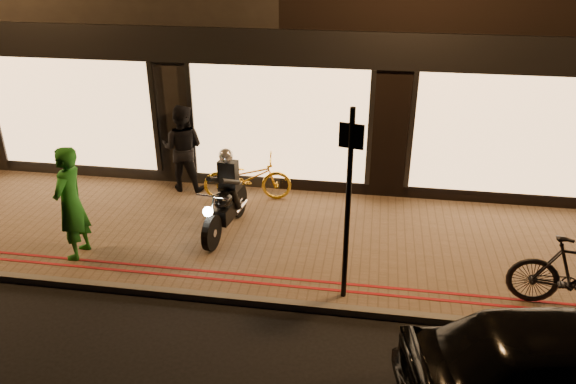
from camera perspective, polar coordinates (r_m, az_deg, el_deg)
The scene contains 10 objects.
ground at distance 8.84m, azimuth -5.34°, elevation -11.34°, with size 90.00×90.00×0.00m, color black.
sidewalk at distance 10.43m, azimuth -2.70°, elevation -4.59°, with size 50.00×4.00×0.12m, color brown.
kerb_stone at distance 8.84m, azimuth -5.28°, elevation -10.84°, with size 50.00×0.14×0.12m, color #59544C.
red_kerb_lines at distance 9.20m, azimuth -4.54°, elevation -8.71°, with size 50.00×0.26×0.01m.
motorcycle at distance 10.30m, azimuth -6.34°, elevation -0.89°, with size 0.64×1.94×1.59m.
sign_post at distance 7.98m, azimuth 6.15°, elevation -0.58°, with size 0.35×0.11×3.00m.
bicycle_gold at distance 11.55m, azimuth -4.14°, elevation 1.45°, with size 0.63×1.81×0.95m, color gold.
person_green at distance 9.98m, azimuth -21.23°, elevation -1.09°, with size 0.72×0.47×1.98m, color #1C691C.
person_dark at distance 12.02m, azimuth -10.64°, elevation 4.41°, with size 0.91×0.71×1.86m, color black.
parked_car at distance 7.51m, azimuth 26.78°, elevation -15.75°, with size 1.57×3.91×1.33m, color black.
Camera 1 is at (1.91, -6.83, 5.28)m, focal length 35.00 mm.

